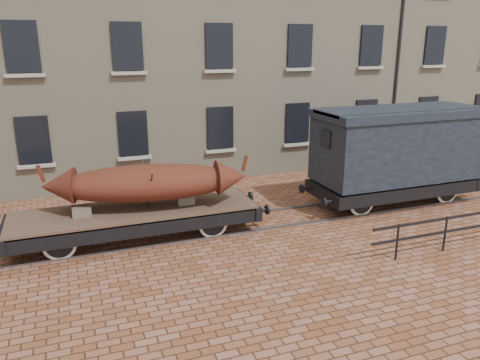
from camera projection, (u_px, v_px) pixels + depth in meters
name	position (u px, v px, depth m)	size (l,w,h in m)	color
ground	(240.00, 224.00, 14.83)	(90.00, 90.00, 0.00)	brown
warehouse_cream	(226.00, 11.00, 22.82)	(40.00, 10.19, 14.00)	#B7AC8F
rail_track	(240.00, 223.00, 14.82)	(30.00, 1.52, 0.06)	#59595E
flatcar_wagon	(136.00, 215.00, 13.54)	(7.79, 2.11, 1.18)	brown
iron_boat	(148.00, 182.00, 13.40)	(5.87, 2.41, 1.44)	#5B1E12
goods_van	(397.00, 145.00, 16.18)	(6.59, 2.40, 3.41)	black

